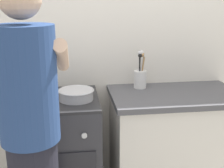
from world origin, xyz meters
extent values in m
cube|color=silver|center=(0.20, 0.50, 1.25)|extent=(3.20, 0.10, 2.50)
cube|color=silver|center=(0.55, 0.15, 0.43)|extent=(0.96, 0.56, 0.86)
cube|color=#4C4C51|center=(0.55, 0.15, 0.88)|extent=(1.00, 0.60, 0.04)
cube|color=#2D2D33|center=(-0.35, 0.15, 0.44)|extent=(0.60, 0.60, 0.88)
cube|color=#232326|center=(-0.35, 0.15, 0.89)|extent=(0.60, 0.60, 0.02)
cylinder|color=silver|center=(-0.53, -0.16, 0.74)|extent=(0.04, 0.01, 0.04)
cylinder|color=silver|center=(-0.35, -0.16, 0.74)|extent=(0.04, 0.01, 0.04)
cylinder|color=silver|center=(-0.17, -0.16, 0.74)|extent=(0.04, 0.01, 0.04)
cylinder|color=#B2B2B7|center=(-0.49, 0.20, 0.96)|extent=(0.19, 0.19, 0.12)
cube|color=black|center=(-0.60, 0.20, 1.01)|extent=(0.04, 0.02, 0.01)
cube|color=black|center=(-0.38, 0.20, 1.01)|extent=(0.04, 0.02, 0.01)
cylinder|color=#B7B7BC|center=(-0.21, 0.10, 0.94)|extent=(0.24, 0.24, 0.07)
torus|color=#B7B7BC|center=(-0.21, 0.10, 0.97)|extent=(0.26, 0.26, 0.01)
cylinder|color=silver|center=(0.31, 0.33, 0.97)|extent=(0.10, 0.10, 0.14)
cylinder|color=#9E7547|center=(0.33, 0.34, 1.04)|extent=(0.03, 0.05, 0.23)
sphere|color=#9E7547|center=(0.33, 0.34, 1.17)|extent=(0.03, 0.03, 0.03)
cylinder|color=silver|center=(0.32, 0.34, 1.05)|extent=(0.05, 0.04, 0.26)
sphere|color=silver|center=(0.32, 0.34, 1.19)|extent=(0.03, 0.03, 0.03)
cylinder|color=black|center=(0.30, 0.33, 1.04)|extent=(0.02, 0.02, 0.23)
sphere|color=black|center=(0.30, 0.33, 1.16)|extent=(0.03, 0.03, 0.03)
cylinder|color=silver|center=(0.30, 0.34, 1.05)|extent=(0.04, 0.04, 0.25)
sphere|color=silver|center=(0.30, 0.34, 1.18)|extent=(0.03, 0.03, 0.03)
cylinder|color=navy|center=(-0.45, -0.50, 1.19)|extent=(0.30, 0.30, 0.58)
cylinder|color=#D3AA8C|center=(-0.28, -0.36, 1.30)|extent=(0.07, 0.41, 0.24)
camera|label=1|loc=(-0.23, -1.93, 1.59)|focal=47.65mm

